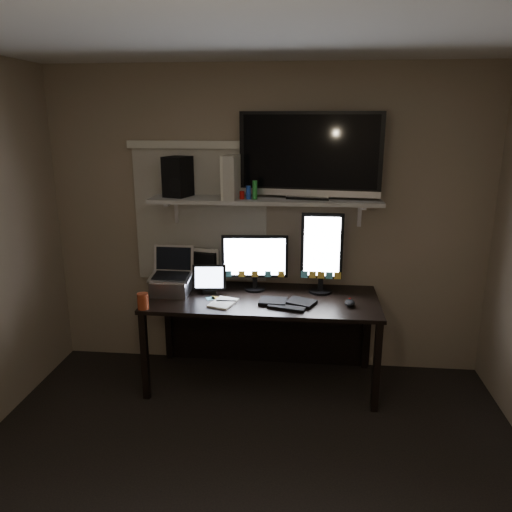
# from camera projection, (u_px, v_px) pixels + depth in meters

# --- Properties ---
(ceiling) EXTENTS (3.60, 3.60, 0.00)m
(ceiling) POSITION_uv_depth(u_px,v_px,m) (233.00, 14.00, 2.05)
(ceiling) COLOR silver
(ceiling) RESTS_ON back_wall
(back_wall) EXTENTS (3.60, 0.00, 3.60)m
(back_wall) POSITION_uv_depth(u_px,v_px,m) (267.00, 223.00, 4.12)
(back_wall) COLOR #82735D
(back_wall) RESTS_ON floor
(window_blinds) EXTENTS (1.10, 0.02, 1.10)m
(window_blinds) POSITION_uv_depth(u_px,v_px,m) (201.00, 216.00, 4.14)
(window_blinds) COLOR beige
(window_blinds) RESTS_ON back_wall
(desk) EXTENTS (1.80, 0.75, 0.73)m
(desk) POSITION_uv_depth(u_px,v_px,m) (264.00, 313.00, 4.06)
(desk) COLOR black
(desk) RESTS_ON floor
(wall_shelf) EXTENTS (1.80, 0.35, 0.03)m
(wall_shelf) POSITION_uv_depth(u_px,v_px,m) (265.00, 200.00, 3.89)
(wall_shelf) COLOR #ABAAA6
(wall_shelf) RESTS_ON back_wall
(monitor_landscape) EXTENTS (0.53, 0.10, 0.47)m
(monitor_landscape) POSITION_uv_depth(u_px,v_px,m) (255.00, 262.00, 4.01)
(monitor_landscape) COLOR black
(monitor_landscape) RESTS_ON desk
(monitor_portrait) EXTENTS (0.33, 0.07, 0.66)m
(monitor_portrait) POSITION_uv_depth(u_px,v_px,m) (322.00, 253.00, 3.93)
(monitor_portrait) COLOR black
(monitor_portrait) RESTS_ON desk
(keyboard) EXTENTS (0.45, 0.27, 0.03)m
(keyboard) POSITION_uv_depth(u_px,v_px,m) (287.00, 302.00, 3.77)
(keyboard) COLOR black
(keyboard) RESTS_ON desk
(mouse) EXTENTS (0.08, 0.12, 0.04)m
(mouse) POSITION_uv_depth(u_px,v_px,m) (350.00, 303.00, 3.73)
(mouse) COLOR black
(mouse) RESTS_ON desk
(notepad) EXTENTS (0.22, 0.27, 0.01)m
(notepad) POSITION_uv_depth(u_px,v_px,m) (223.00, 303.00, 3.77)
(notepad) COLOR white
(notepad) RESTS_ON desk
(tablet) EXTENTS (0.28, 0.14, 0.23)m
(tablet) POSITION_uv_depth(u_px,v_px,m) (210.00, 279.00, 3.98)
(tablet) COLOR black
(tablet) RESTS_ON desk
(file_sorter) EXTENTS (0.27, 0.17, 0.31)m
(file_sorter) POSITION_uv_depth(u_px,v_px,m) (203.00, 267.00, 4.15)
(file_sorter) COLOR black
(file_sorter) RESTS_ON desk
(laptop) EXTENTS (0.33, 0.27, 0.37)m
(laptop) POSITION_uv_depth(u_px,v_px,m) (171.00, 272.00, 3.92)
(laptop) COLOR silver
(laptop) RESTS_ON desk
(cup) EXTENTS (0.09, 0.09, 0.12)m
(cup) POSITION_uv_depth(u_px,v_px,m) (143.00, 301.00, 3.66)
(cup) COLOR maroon
(cup) RESTS_ON desk
(sticky_notes) EXTENTS (0.33, 0.28, 0.00)m
(sticky_notes) POSITION_uv_depth(u_px,v_px,m) (222.00, 303.00, 3.79)
(sticky_notes) COLOR yellow
(sticky_notes) RESTS_ON desk
(tv) EXTENTS (1.11, 0.33, 0.66)m
(tv) POSITION_uv_depth(u_px,v_px,m) (310.00, 155.00, 3.81)
(tv) COLOR black
(tv) RESTS_ON wall_shelf
(game_console) EXTENTS (0.13, 0.29, 0.33)m
(game_console) POSITION_uv_depth(u_px,v_px,m) (231.00, 177.00, 3.85)
(game_console) COLOR beige
(game_console) RESTS_ON wall_shelf
(speaker) EXTENTS (0.23, 0.25, 0.31)m
(speaker) POSITION_uv_depth(u_px,v_px,m) (178.00, 177.00, 3.94)
(speaker) COLOR black
(speaker) RESTS_ON wall_shelf
(bottles) EXTENTS (0.24, 0.12, 0.15)m
(bottles) POSITION_uv_depth(u_px,v_px,m) (248.00, 190.00, 3.83)
(bottles) COLOR #A50F0C
(bottles) RESTS_ON wall_shelf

